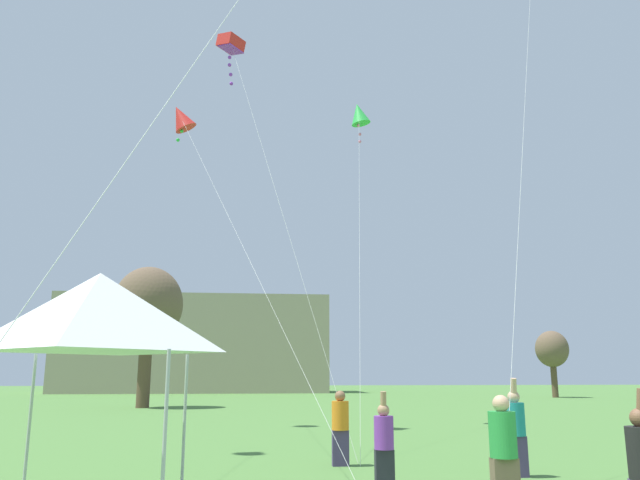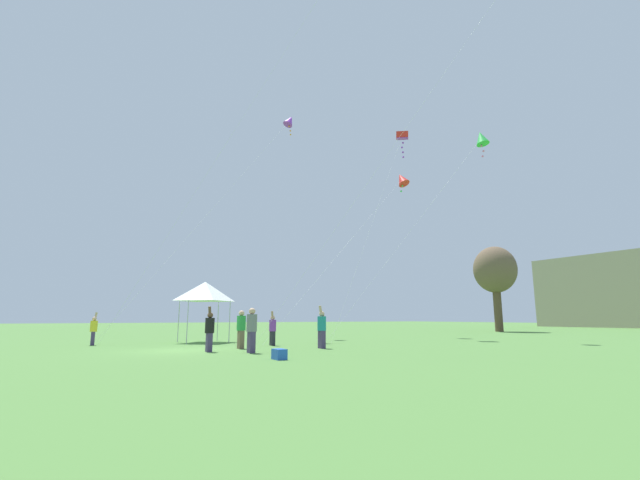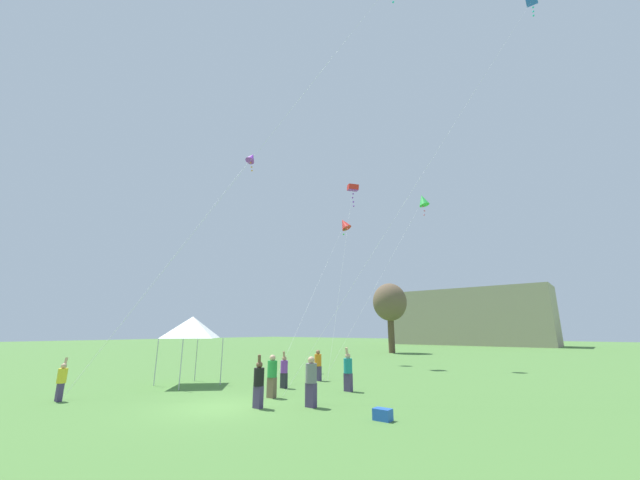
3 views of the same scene
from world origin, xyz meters
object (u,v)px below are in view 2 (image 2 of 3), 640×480
festival_tent (205,291)px  person_yellow_shirt (94,329)px  person_orange_shirt (322,327)px  person_black_shirt (210,330)px  kite_purple_diamond_3 (290,121)px  cooler_box (279,354)px  kite_red_box_0 (402,136)px  person_purple_shirt (273,329)px  kite_green_diamond_1 (481,138)px  person_green_shirt (241,328)px  person_teal_shirt (322,327)px  person_grey_shirt (252,329)px  kite_red_diamond_2 (402,179)px

festival_tent → person_yellow_shirt: size_ratio=2.08×
festival_tent → person_orange_shirt: (4.42, 5.66, -2.08)m
person_black_shirt → kite_purple_diamond_3: (-12.65, 9.57, 17.30)m
cooler_box → kite_red_box_0: size_ratio=0.04×
person_purple_shirt → kite_green_diamond_1: size_ratio=0.12×
person_orange_shirt → person_green_shirt: (1.78, -5.45, 0.04)m
person_teal_shirt → kite_red_box_0: 19.87m
person_grey_shirt → person_purple_shirt: bearing=48.8°
person_green_shirt → kite_green_diamond_1: bearing=5.2°
cooler_box → person_purple_shirt: size_ratio=0.32×
person_grey_shirt → kite_purple_diamond_3: 23.74m
cooler_box → person_black_shirt: 4.83m
person_green_shirt → kite_red_diamond_2: (-7.21, 16.40, 12.16)m
cooler_box → person_black_shirt: size_ratio=0.30×
cooler_box → person_purple_shirt: (-7.16, 2.78, 0.68)m
festival_tent → person_grey_shirt: (8.80, -0.23, -2.01)m
festival_tent → cooler_box: bearing=-1.7°
person_grey_shirt → person_black_shirt: 2.01m
festival_tent → kite_green_diamond_1: kite_green_diamond_1 is taller
person_grey_shirt → person_purple_shirt: 4.82m
kite_red_box_0 → kite_red_diamond_2: 3.83m
cooler_box → kite_green_diamond_1: size_ratio=0.04×
cooler_box → person_orange_shirt: bearing=141.4°
cooler_box → person_grey_shirt: person_grey_shirt is taller
person_orange_shirt → kite_purple_diamond_3: bearing=159.0°
cooler_box → person_green_shirt: bearing=174.4°
festival_tent → kite_red_box_0: kite_red_box_0 is taller
person_orange_shirt → kite_green_diamond_1: bearing=69.6°
person_teal_shirt → kite_purple_diamond_3: kite_purple_diamond_3 is taller
cooler_box → person_purple_shirt: 7.71m
person_orange_shirt → person_teal_shirt: size_ratio=0.85×
cooler_box → person_yellow_shirt: bearing=-155.6°
festival_tent → kite_red_box_0: bearing=85.7°
person_yellow_shirt → person_green_shirt: (6.31, 6.02, 0.13)m
person_grey_shirt → person_green_shirt: bearing=72.8°
person_orange_shirt → person_grey_shirt: bearing=-61.0°
person_orange_shirt → kite_red_box_0: 17.90m
kite_red_box_0 → kite_purple_diamond_3: size_ratio=0.86×
person_teal_shirt → kite_green_diamond_1: kite_green_diamond_1 is taller
festival_tent → kite_red_diamond_2: size_ratio=0.24×
person_purple_shirt → kite_red_box_0: (-3.65, 12.55, 14.98)m
kite_green_diamond_1 → person_black_shirt: bearing=-89.0°
person_orange_shirt → kite_red_diamond_2: size_ratio=0.11×
festival_tent → cooler_box: festival_tent is taller
festival_tent → kite_purple_diamond_3: kite_purple_diamond_3 is taller
person_purple_shirt → person_orange_shirt: bearing=-140.8°
person_green_shirt → kite_red_box_0: (-5.07, 14.77, 14.88)m
person_purple_shirt → kite_red_diamond_2: size_ratio=0.12×
person_orange_shirt → cooler_box: bearing=-46.3°
cooler_box → person_black_shirt: person_black_shirt is taller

